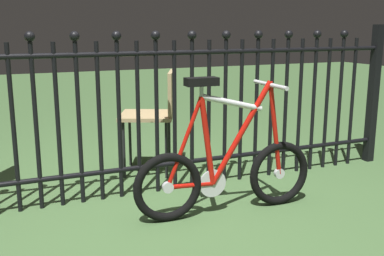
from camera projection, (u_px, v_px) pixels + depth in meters
name	position (u px, v px, depth m)	size (l,w,h in m)	color
ground_plane	(176.00, 224.00, 2.83)	(20.00, 20.00, 0.00)	#436437
iron_fence	(134.00, 111.00, 3.20)	(4.24, 0.07, 1.20)	black
bicycle	(226.00, 169.00, 2.95)	(1.22, 0.40, 0.88)	black
chair_tan	(156.00, 110.00, 3.74)	(0.56, 0.56, 0.83)	black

